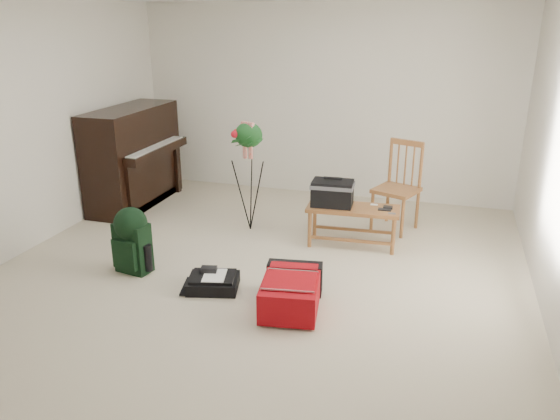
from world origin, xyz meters
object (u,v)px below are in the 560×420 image
(black_duffel, at_px, (213,282))
(green_backpack, at_px, (132,237))
(flower_stand, at_px, (249,177))
(red_suitcase, at_px, (293,289))
(dining_chair, at_px, (397,187))
(piano, at_px, (134,159))
(bench, at_px, (339,197))

(black_duffel, relative_size, green_backpack, 0.80)
(green_backpack, xyz_separation_m, flower_stand, (0.69, 1.36, 0.27))
(red_suitcase, distance_m, black_duffel, 0.78)
(dining_chair, xyz_separation_m, flower_stand, (-1.58, -0.52, 0.13))
(black_duffel, relative_size, flower_stand, 0.41)
(piano, bearing_deg, dining_chair, 1.70)
(dining_chair, bearing_deg, green_backpack, -119.50)
(bench, bearing_deg, green_backpack, -148.14)
(bench, bearing_deg, red_suitcase, -97.68)
(piano, relative_size, bench, 1.52)
(bench, height_order, black_duffel, bench)
(dining_chair, bearing_deg, piano, -157.40)
(piano, height_order, black_duffel, piano)
(red_suitcase, relative_size, green_backpack, 1.16)
(bench, xyz_separation_m, dining_chair, (0.54, 0.63, -0.03))
(bench, relative_size, black_duffel, 1.90)
(piano, xyz_separation_m, flower_stand, (1.72, -0.42, 0.03))
(dining_chair, relative_size, red_suitcase, 1.35)
(red_suitcase, distance_m, green_backpack, 1.67)
(dining_chair, relative_size, green_backpack, 1.57)
(black_duffel, bearing_deg, green_backpack, 158.73)
(bench, bearing_deg, dining_chair, 45.88)
(green_backpack, distance_m, flower_stand, 1.55)
(black_duffel, bearing_deg, piano, 120.85)
(green_backpack, bearing_deg, flower_stand, 72.50)
(bench, height_order, flower_stand, flower_stand)
(dining_chair, bearing_deg, bench, -109.38)
(black_duffel, xyz_separation_m, green_backpack, (-0.87, 0.11, 0.29))
(bench, xyz_separation_m, flower_stand, (-1.05, 0.11, 0.10))
(piano, height_order, flower_stand, flower_stand)
(bench, relative_size, dining_chair, 0.97)
(dining_chair, xyz_separation_m, red_suitcase, (-0.63, -2.07, -0.34))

